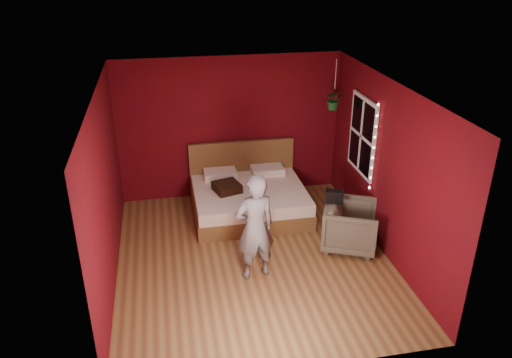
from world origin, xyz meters
The scene contains 10 objects.
floor centered at (0.00, 0.00, 0.00)m, with size 4.50×4.50×0.00m, color olive.
room_walls centered at (0.00, 0.00, 1.68)m, with size 4.04×4.54×2.62m.
window centered at (1.97, 0.90, 1.50)m, with size 0.05×0.97×1.27m.
fairy_lights centered at (1.94, 0.37, 1.50)m, with size 0.04×0.04×1.45m.
bed centered at (0.20, 1.47, 0.28)m, with size 1.94×1.65×1.06m.
person centered at (-0.06, -0.43, 0.79)m, with size 0.57×0.38×1.57m, color slate.
armchair centered at (1.54, 0.02, 0.37)m, with size 0.79×0.82×0.74m, color #696753.
handbag centered at (1.28, 0.15, 0.84)m, with size 0.27×0.14×0.19m, color black.
throw_pillow centered at (-0.20, 1.36, 0.56)m, with size 0.41×0.41×0.15m, color #321C10.
hanging_plant centered at (1.70, 1.59, 1.92)m, with size 0.40×0.38×0.86m.
Camera 1 is at (-1.17, -6.21, 4.28)m, focal length 35.00 mm.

